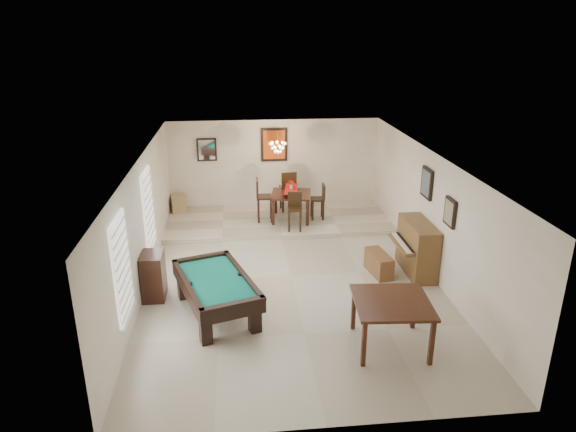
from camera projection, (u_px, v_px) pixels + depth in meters
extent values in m
cube|color=beige|center=(291.00, 276.00, 11.06)|extent=(6.00, 9.00, 0.02)
cube|color=silver|center=(274.00, 165.00, 14.80)|extent=(6.00, 0.04, 2.60)
cube|color=silver|center=(330.00, 345.00, 6.40)|extent=(6.00, 0.04, 2.60)
cube|color=silver|center=(143.00, 225.00, 10.31)|extent=(0.04, 9.00, 2.60)
cube|color=silver|center=(431.00, 214.00, 10.89)|extent=(0.04, 9.00, 2.60)
cube|color=white|center=(291.00, 158.00, 10.15)|extent=(6.00, 9.00, 0.04)
cube|color=beige|center=(278.00, 220.00, 14.06)|extent=(6.00, 2.50, 0.12)
cube|color=white|center=(122.00, 268.00, 8.23)|extent=(0.06, 1.00, 1.70)
cube|color=white|center=(148.00, 210.00, 10.84)|extent=(0.06, 1.00, 1.70)
cube|color=brown|center=(379.00, 263.00, 11.07)|extent=(0.46, 0.89, 0.47)
cube|color=black|center=(154.00, 276.00, 10.01)|extent=(0.41, 0.62, 0.93)
cube|color=tan|center=(179.00, 203.00, 14.51)|extent=(0.48, 0.57, 0.46)
cube|color=#D84C14|center=(274.00, 145.00, 14.56)|extent=(0.75, 0.06, 0.95)
cube|color=white|center=(207.00, 150.00, 14.41)|extent=(0.55, 0.06, 0.65)
cube|color=slate|center=(427.00, 183.00, 10.96)|extent=(0.06, 0.55, 0.65)
cube|color=gray|center=(450.00, 212.00, 9.82)|extent=(0.06, 0.45, 0.55)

